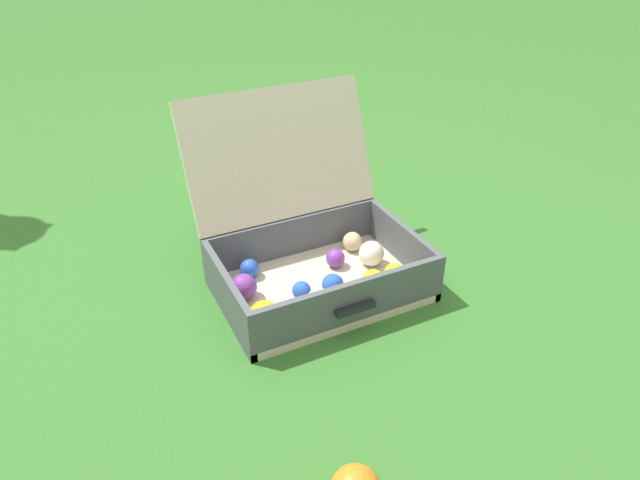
{
  "coord_description": "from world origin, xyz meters",
  "views": [
    {
      "loc": [
        -0.55,
        -1.26,
        1.0
      ],
      "look_at": [
        0.04,
        -0.07,
        0.17
      ],
      "focal_mm": 32.54,
      "sensor_mm": 36.0,
      "label": 1
    }
  ],
  "objects": [
    {
      "name": "ground_plane",
      "position": [
        0.0,
        0.0,
        0.0
      ],
      "size": [
        16.0,
        16.0,
        0.0
      ],
      "primitive_type": "plane",
      "color": "#336B28"
    },
    {
      "name": "open_suitcase",
      "position": [
        0.04,
        -0.01,
        0.11
      ],
      "size": [
        0.56,
        0.56,
        0.5
      ],
      "color": "beige",
      "rests_on": "ground"
    }
  ]
}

